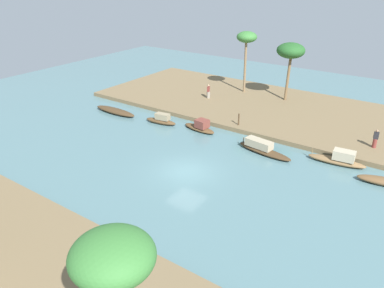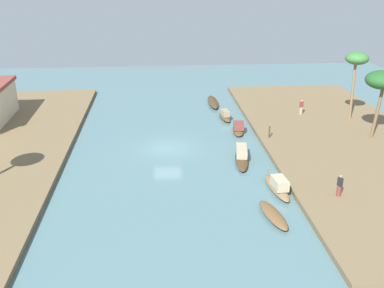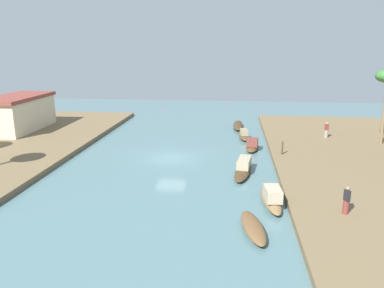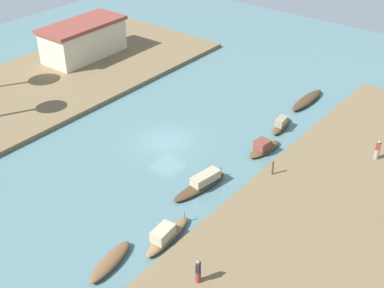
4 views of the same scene
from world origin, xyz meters
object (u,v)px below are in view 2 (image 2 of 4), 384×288
Objects in this scene: person_by_mooring at (301,108)px; palm_tree_left_far at (357,60)px; sampan_near_left_bank at (278,186)px; sampan_upstream_small at (225,116)px; sampan_open_hull at (242,156)px; person_on_near_bank at (339,187)px; palm_tree_left_near at (382,81)px; sampan_downstream_large at (213,102)px; sampan_with_tall_canopy at (238,129)px; mooring_post at (269,132)px; sampan_foreground at (273,215)px.

person_by_mooring is 0.23× the size of palm_tree_left_far.
sampan_near_left_bank is 1.32× the size of sampan_upstream_small.
sampan_open_hull is 16.87m from palm_tree_left_far.
sampan_open_hull is 9.26m from person_on_near_bank.
sampan_near_left_bank is 15.77m from palm_tree_left_near.
palm_tree_left_far reaches higher than sampan_downstream_large.
sampan_upstream_small is 4.15m from sampan_with_tall_canopy.
mooring_post reaches higher than sampan_upstream_small.
person_by_mooring is at bearing -29.85° from sampan_open_hull.
palm_tree_left_near is (9.23, -11.62, 5.33)m from sampan_near_left_bank.
person_on_near_bank is at bearing -119.46° from sampan_near_left_bank.
palm_tree_left_near reaches higher than person_on_near_bank.
palm_tree_left_near is at bearing -97.52° from sampan_with_tall_canopy.
person_by_mooring is at bearing 32.24° from palm_tree_left_near.
sampan_upstream_small is 2.12× the size of person_on_near_bank.
person_on_near_bank reaches higher than sampan_open_hull.
sampan_foreground is 2.48× the size of person_on_near_bank.
palm_tree_left_near is at bearing -133.97° from sampan_downstream_large.
sampan_open_hull is 1.39× the size of sampan_with_tall_canopy.
sampan_with_tall_canopy is at bearing -177.21° from sampan_upstream_small.
sampan_downstream_large is at bearing -0.68° from sampan_near_left_bank.
person_on_near_bank is at bearing 67.53° from person_by_mooring.
sampan_downstream_large is 13.14m from mooring_post.
sampan_near_left_bank is at bearing 54.40° from person_by_mooring.
sampan_with_tall_canopy is at bearing -12.75° from sampan_foreground.
sampan_near_left_bank is at bearing 169.69° from mooring_post.
person_by_mooring is (18.31, -3.11, -0.03)m from person_on_near_bank.
sampan_open_hull is at bearing 38.95° from person_by_mooring.
sampan_open_hull is 0.94× the size of sampan_downstream_large.
palm_tree_left_near is (12.85, -12.88, 5.52)m from sampan_foreground.
sampan_upstream_small is (16.66, 1.36, -0.05)m from sampan_near_left_bank.
sampan_with_tall_canopy is 3.22× the size of mooring_post.
person_on_near_bank is at bearing -80.02° from sampan_foreground.
sampan_open_hull is 5.96m from sampan_near_left_bank.
sampan_near_left_bank is 0.71× the size of palm_tree_left_near.
sampan_open_hull is 16.70m from sampan_downstream_large.
person_on_near_bank is (1.91, -5.11, 0.85)m from sampan_foreground.
mooring_post is at bearing -23.22° from sampan_foreground.
sampan_open_hull is at bearing -8.50° from sampan_foreground.
mooring_post reaches higher than sampan_with_tall_canopy.
person_on_near_bank is at bearing -166.22° from sampan_downstream_large.
sampan_upstream_small is 7.53m from mooring_post.
sampan_foreground is 16.21m from sampan_with_tall_canopy.
sampan_near_left_bank is 1.23× the size of sampan_with_tall_canopy.
mooring_post is 0.18× the size of palm_tree_left_near.
sampan_near_left_bank is 2.80× the size of person_by_mooring.
palm_tree_left_far reaches higher than sampan_with_tall_canopy.
sampan_near_left_bank is 18.01m from person_by_mooring.
person_on_near_bank is 11.74m from mooring_post.
palm_tree_left_far is (5.25, 0.16, 0.81)m from palm_tree_left_near.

